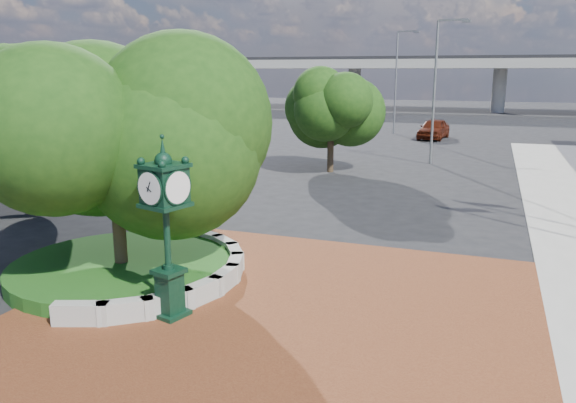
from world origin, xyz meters
The scene contains 12 objects.
ground centered at (0.00, 0.00, 0.00)m, with size 200.00×200.00×0.00m, color black.
plaza centered at (0.00, -1.00, 0.02)m, with size 12.00×12.00×0.04m, color brown.
planter_wall centered at (-2.71, 0.00, 0.27)m, with size 2.96×6.77×0.54m.
grass_bed centered at (-5.00, 0.00, 0.20)m, with size 6.10×6.10×0.40m, color #194513.
overpass centered at (-0.22, 70.00, 6.54)m, with size 90.00×12.00×7.50m.
tree_planter centered at (-5.00, 0.00, 3.72)m, with size 5.20×5.20×6.33m.
tree_northwest centered at (-13.00, 5.00, 4.12)m, with size 5.60×5.60×6.93m.
tree_street centered at (-4.00, 18.00, 3.24)m, with size 4.40×4.40×5.45m.
post_clock centered at (-2.25, -1.92, 2.31)m, with size 1.04×1.04×4.20m.
parked_car centered at (-0.11, 36.16, 0.84)m, with size 1.98×4.93×1.68m, color #4D190B.
street_lamp_near centered at (1.27, 22.71, 4.99)m, with size 1.91×0.43×8.52m.
street_lamp_far centered at (-3.75, 39.25, 5.29)m, with size 2.01×0.58×9.02m.
Camera 1 is at (4.47, -12.42, 5.62)m, focal length 35.00 mm.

